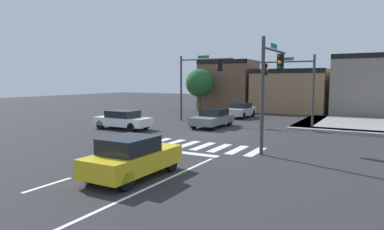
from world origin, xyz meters
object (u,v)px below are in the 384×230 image
traffic_signal_northwest (198,76)px  car_silver (241,110)px  car_yellow (132,157)px  car_gray (213,118)px  roadside_tree (200,83)px  traffic_signal_southeast (271,76)px  car_white (123,120)px  traffic_signal_northeast (291,78)px

traffic_signal_northwest → car_silver: traffic_signal_northwest is taller
car_yellow → car_gray: size_ratio=0.94×
traffic_signal_northwest → car_silver: 6.42m
car_silver → roadside_tree: size_ratio=0.83×
traffic_signal_southeast → car_yellow: 8.83m
car_white → car_gray: (5.42, 4.43, -0.00)m
car_silver → roadside_tree: (-6.53, 3.50, 2.62)m
car_silver → traffic_signal_northeast: bearing=51.0°
traffic_signal_southeast → car_silver: traffic_signal_southeast is taller
traffic_signal_northwest → traffic_signal_northeast: bearing=1.6°
car_gray → roadside_tree: size_ratio=0.87×
traffic_signal_northwest → car_silver: bearing=66.2°
traffic_signal_southeast → roadside_tree: size_ratio=1.15×
traffic_signal_southeast → roadside_tree: bearing=37.6°
traffic_signal_southeast → car_white: traffic_signal_southeast is taller
traffic_signal_northeast → car_white: size_ratio=1.28×
car_yellow → car_gray: (-3.45, 14.17, -0.06)m
car_silver → car_gray: 7.64m
traffic_signal_northeast → roadside_tree: 14.96m
traffic_signal_northwest → car_yellow: size_ratio=1.43×
traffic_signal_southeast → car_silver: bearing=26.5°
traffic_signal_northwest → traffic_signal_northeast: 8.12m
traffic_signal_southeast → car_gray: size_ratio=1.32×
car_yellow → car_silver: bearing=10.4°
traffic_signal_northeast → traffic_signal_northwest: bearing=1.6°
car_yellow → roadside_tree: size_ratio=0.82×
car_yellow → traffic_signal_southeast: bearing=-21.7°
car_gray → traffic_signal_northeast: bearing=117.8°
traffic_signal_northwest → roadside_tree: 9.57m
traffic_signal_northwest → roadside_tree: bearing=117.0°
traffic_signal_northeast → roadside_tree: bearing=-33.6°
car_silver → car_white: (-4.87, -12.05, -0.02)m
traffic_signal_northeast → car_yellow: (-1.92, -17.01, -3.07)m
car_white → car_silver: bearing=-112.0°
car_silver → traffic_signal_southeast: bearing=26.5°
traffic_signal_northeast → car_white: 13.37m
traffic_signal_southeast → car_yellow: traffic_signal_southeast is taller
roadside_tree → car_white: bearing=-83.9°
traffic_signal_northwest → car_white: size_ratio=1.34×
traffic_signal_northeast → roadside_tree: size_ratio=1.12×
car_silver → car_gray: bearing=4.1°
traffic_signal_northwest → car_yellow: bearing=-69.7°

